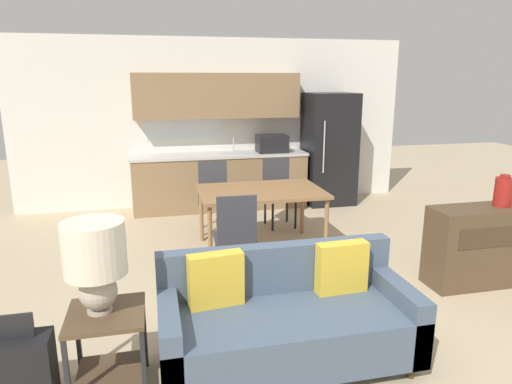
{
  "coord_description": "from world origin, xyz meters",
  "views": [
    {
      "loc": [
        -1.06,
        -2.87,
        2.08
      ],
      "look_at": [
        -0.05,
        1.5,
        0.95
      ],
      "focal_mm": 32.0,
      "sensor_mm": 36.0,
      "label": 1
    }
  ],
  "objects_px": {
    "side_table": "(108,338)",
    "dining_chair_far_left": "(213,193)",
    "credenza": "(489,245)",
    "suitcase": "(17,374)",
    "refrigerator": "(329,149)",
    "vase": "(503,191)",
    "dining_chair_far_right": "(279,189)",
    "dining_chair_near_left": "(235,233)",
    "dining_table": "(261,195)",
    "couch": "(285,319)",
    "table_lamp": "(95,258)"
  },
  "relations": [
    {
      "from": "side_table",
      "to": "dining_chair_near_left",
      "type": "height_order",
      "value": "dining_chair_near_left"
    },
    {
      "from": "table_lamp",
      "to": "dining_chair_far_right",
      "type": "distance_m",
      "value": 3.88
    },
    {
      "from": "dining_table",
      "to": "suitcase",
      "type": "bearing_deg",
      "value": -131.67
    },
    {
      "from": "dining_chair_far_right",
      "to": "suitcase",
      "type": "distance_m",
      "value": 4.25
    },
    {
      "from": "dining_table",
      "to": "dining_chair_far_right",
      "type": "bearing_deg",
      "value": 61.69
    },
    {
      "from": "refrigerator",
      "to": "table_lamp",
      "type": "distance_m",
      "value": 5.35
    },
    {
      "from": "credenza",
      "to": "dining_chair_far_left",
      "type": "bearing_deg",
      "value": 137.42
    },
    {
      "from": "dining_chair_near_left",
      "to": "dining_chair_far_right",
      "type": "relative_size",
      "value": 1.0
    },
    {
      "from": "dining_chair_near_left",
      "to": "side_table",
      "type": "bearing_deg",
      "value": 54.74
    },
    {
      "from": "refrigerator",
      "to": "dining_table",
      "type": "bearing_deg",
      "value": -130.88
    },
    {
      "from": "dining_table",
      "to": "dining_chair_far_left",
      "type": "bearing_deg",
      "value": 118.93
    },
    {
      "from": "dining_chair_far_right",
      "to": "credenza",
      "type": "bearing_deg",
      "value": -59.95
    },
    {
      "from": "dining_table",
      "to": "side_table",
      "type": "relative_size",
      "value": 2.55
    },
    {
      "from": "refrigerator",
      "to": "dining_chair_near_left",
      "type": "relative_size",
      "value": 1.92
    },
    {
      "from": "dining_chair_far_left",
      "to": "dining_chair_near_left",
      "type": "distance_m",
      "value": 1.72
    },
    {
      "from": "vase",
      "to": "dining_chair_far_left",
      "type": "distance_m",
      "value": 3.52
    },
    {
      "from": "dining_chair_far_left",
      "to": "refrigerator",
      "type": "bearing_deg",
      "value": 31.8
    },
    {
      "from": "dining_table",
      "to": "suitcase",
      "type": "height_order",
      "value": "dining_table"
    },
    {
      "from": "dining_table",
      "to": "dining_chair_near_left",
      "type": "bearing_deg",
      "value": -118.82
    },
    {
      "from": "suitcase",
      "to": "dining_chair_far_right",
      "type": "bearing_deg",
      "value": 51.44
    },
    {
      "from": "refrigerator",
      "to": "dining_table",
      "type": "height_order",
      "value": "refrigerator"
    },
    {
      "from": "table_lamp",
      "to": "vase",
      "type": "height_order",
      "value": "table_lamp"
    },
    {
      "from": "table_lamp",
      "to": "dining_chair_near_left",
      "type": "distance_m",
      "value": 1.93
    },
    {
      "from": "dining_chair_near_left",
      "to": "dining_table",
      "type": "bearing_deg",
      "value": -116.8
    },
    {
      "from": "side_table",
      "to": "vase",
      "type": "relative_size",
      "value": 1.82
    },
    {
      "from": "vase",
      "to": "couch",
      "type": "bearing_deg",
      "value": -161.49
    },
    {
      "from": "table_lamp",
      "to": "dining_chair_far_right",
      "type": "bearing_deg",
      "value": 56.54
    },
    {
      "from": "dining_chair_near_left",
      "to": "suitcase",
      "type": "bearing_deg",
      "value": 44.83
    },
    {
      "from": "side_table",
      "to": "vase",
      "type": "bearing_deg",
      "value": 13.53
    },
    {
      "from": "couch",
      "to": "side_table",
      "type": "relative_size",
      "value": 3.13
    },
    {
      "from": "credenza",
      "to": "side_table",
      "type": "bearing_deg",
      "value": -166.24
    },
    {
      "from": "couch",
      "to": "side_table",
      "type": "distance_m",
      "value": 1.25
    },
    {
      "from": "refrigerator",
      "to": "couch",
      "type": "distance_m",
      "value": 4.67
    },
    {
      "from": "credenza",
      "to": "suitcase",
      "type": "relative_size",
      "value": 1.91
    },
    {
      "from": "side_table",
      "to": "dining_chair_far_left",
      "type": "relative_size",
      "value": 0.61
    },
    {
      "from": "couch",
      "to": "suitcase",
      "type": "height_order",
      "value": "couch"
    },
    {
      "from": "credenza",
      "to": "suitcase",
      "type": "bearing_deg",
      "value": -167.07
    },
    {
      "from": "dining_chair_far_left",
      "to": "dining_chair_near_left",
      "type": "xyz_separation_m",
      "value": [
        -0.01,
        -1.72,
        0.0
      ]
    },
    {
      "from": "dining_table",
      "to": "credenza",
      "type": "distance_m",
      "value": 2.54
    },
    {
      "from": "couch",
      "to": "dining_chair_near_left",
      "type": "bearing_deg",
      "value": 94.36
    },
    {
      "from": "dining_chair_far_left",
      "to": "side_table",
      "type": "bearing_deg",
      "value": -103.97
    },
    {
      "from": "side_table",
      "to": "refrigerator",
      "type": "bearing_deg",
      "value": 52.62
    },
    {
      "from": "side_table",
      "to": "dining_chair_far_left",
      "type": "bearing_deg",
      "value": 70.36
    },
    {
      "from": "dining_table",
      "to": "suitcase",
      "type": "relative_size",
      "value": 2.22
    },
    {
      "from": "suitcase",
      "to": "dining_chair_near_left",
      "type": "bearing_deg",
      "value": 42.81
    },
    {
      "from": "dining_table",
      "to": "side_table",
      "type": "bearing_deg",
      "value": -124.35
    },
    {
      "from": "side_table",
      "to": "vase",
      "type": "distance_m",
      "value": 3.91
    },
    {
      "from": "refrigerator",
      "to": "vase",
      "type": "height_order",
      "value": "refrigerator"
    },
    {
      "from": "table_lamp",
      "to": "dining_chair_near_left",
      "type": "xyz_separation_m",
      "value": [
        1.18,
        1.47,
        -0.43
      ]
    },
    {
      "from": "dining_chair_near_left",
      "to": "vase",
      "type": "bearing_deg",
      "value": 169.37
    }
  ]
}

